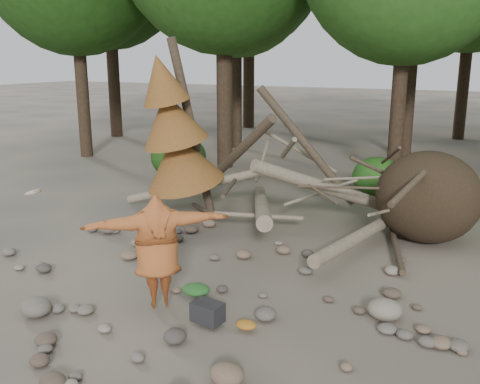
% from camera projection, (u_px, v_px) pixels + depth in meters
% --- Properties ---
extents(ground, '(120.00, 120.00, 0.00)m').
position_uv_depth(ground, '(226.00, 296.00, 8.94)').
color(ground, '#514C44').
rests_on(ground, ground).
extents(deadfall_pile, '(8.55, 5.24, 3.30)m').
position_uv_depth(deadfall_pile, '(399.00, 197.00, 11.53)').
color(deadfall_pile, '#332619').
rests_on(deadfall_pile, ground).
extents(dead_conifer, '(2.06, 2.16, 4.35)m').
position_uv_depth(dead_conifer, '(175.00, 134.00, 12.68)').
color(dead_conifer, '#4C3F30').
rests_on(dead_conifer, ground).
extents(bush_left, '(1.80, 1.80, 1.44)m').
position_uv_depth(bush_left, '(178.00, 157.00, 17.37)').
color(bush_left, '#1F4B14').
rests_on(bush_left, ground).
extents(bush_mid, '(1.40, 1.40, 1.12)m').
position_uv_depth(bush_mid, '(377.00, 176.00, 15.25)').
color(bush_mid, '#2A5F1B').
rests_on(bush_mid, ground).
extents(frisbee_thrower, '(3.50, 1.93, 1.81)m').
position_uv_depth(frisbee_thrower, '(157.00, 251.00, 8.21)').
color(frisbee_thrower, '#A95526').
rests_on(frisbee_thrower, ground).
extents(backpack, '(0.49, 0.36, 0.30)m').
position_uv_depth(backpack, '(208.00, 316.00, 7.93)').
color(backpack, black).
rests_on(backpack, ground).
extents(cloth_green, '(0.48, 0.40, 0.18)m').
position_uv_depth(cloth_green, '(196.00, 292.00, 8.86)').
color(cloth_green, '#286227').
rests_on(cloth_green, ground).
extents(cloth_orange, '(0.31, 0.25, 0.11)m').
position_uv_depth(cloth_orange, '(246.00, 328.00, 7.77)').
color(cloth_orange, '#AA681D').
rests_on(cloth_orange, ground).
extents(boulder_front_left, '(0.50, 0.45, 0.30)m').
position_uv_depth(boulder_front_left, '(36.00, 307.00, 8.21)').
color(boulder_front_left, '#676156').
rests_on(boulder_front_left, ground).
extents(boulder_front_right, '(0.44, 0.39, 0.26)m').
position_uv_depth(boulder_front_right, '(227.00, 374.00, 6.51)').
color(boulder_front_right, brown).
rests_on(boulder_front_right, ground).
extents(boulder_mid_right, '(0.53, 0.48, 0.32)m').
position_uv_depth(boulder_mid_right, '(385.00, 309.00, 8.12)').
color(boulder_mid_right, gray).
rests_on(boulder_mid_right, ground).
extents(boulder_mid_left, '(0.53, 0.47, 0.32)m').
position_uv_depth(boulder_mid_left, '(109.00, 226.00, 12.07)').
color(boulder_mid_left, '#695F59').
rests_on(boulder_mid_left, ground).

